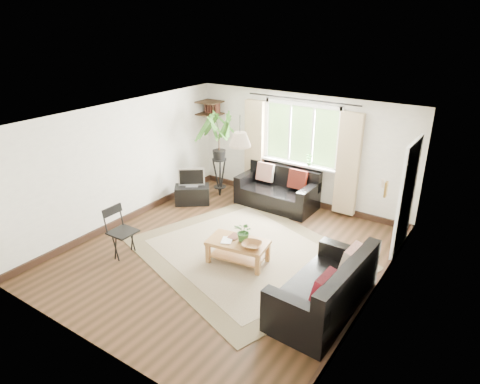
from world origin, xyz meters
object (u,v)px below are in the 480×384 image
Objects in this scene: palm_stand at (219,156)px; sofa_right at (323,285)px; folding_chair at (123,233)px; coffee_table at (238,252)px; tv_stand at (192,195)px; sofa_back at (277,189)px.

sofa_right is at bearing -34.84° from palm_stand.
folding_chair is (-3.46, -0.52, 0.02)m from sofa_right.
tv_stand is at bearing 146.45° from coffee_table.
sofa_back is at bearing -8.87° from tv_stand.
tv_stand is at bearing -112.32° from sofa_right.
palm_stand is (0.25, 0.69, 0.76)m from tv_stand.
sofa_right is at bearing -12.97° from coffee_table.
sofa_back is 0.88× the size of palm_stand.
sofa_back is 1.50m from palm_stand.
sofa_right is 1.79× the size of coffee_table.
sofa_back is 0.95× the size of sofa_right.
folding_chair is at bearing -86.30° from palm_stand.
tv_stand is 1.06m from palm_stand.
folding_chair is (-1.77, -0.91, 0.24)m from coffee_table.
palm_stand is (-1.37, -0.21, 0.56)m from sofa_back.
sofa_back is at bearing 103.99° from coffee_table.
palm_stand is at bearing 3.81° from folding_chair.
tv_stand is 2.43m from folding_chair.
sofa_right is at bearing -49.73° from sofa_back.
sofa_right is 4.34m from tv_stand.
palm_stand reaches higher than sofa_back.
coffee_table is 2.66m from tv_stand.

